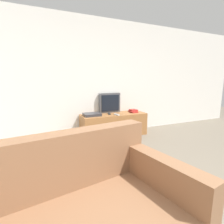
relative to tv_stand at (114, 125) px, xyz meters
The scene contains 7 objects.
wall_back 1.18m from the tv_stand, 145.76° to the left, with size 9.00×0.06×2.60m.
tv_stand is the anchor object (origin of this frame).
television 0.52m from the tv_stand, 92.80° to the left, with size 0.51×0.09×0.46m.
book_stack 0.58m from the tv_stand, ahead, with size 0.18×0.24×0.07m.
remote_on_stand 0.28m from the tv_stand, behind, with size 0.10×0.19×0.02m.
remote_secondary 0.30m from the tv_stand, 90.65° to the right, with size 0.07×0.17×0.02m.
set_top_box 0.59m from the tv_stand, behind, with size 0.35×0.29×0.06m.
Camera 1 is at (-1.16, -0.80, 1.25)m, focal length 28.00 mm.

